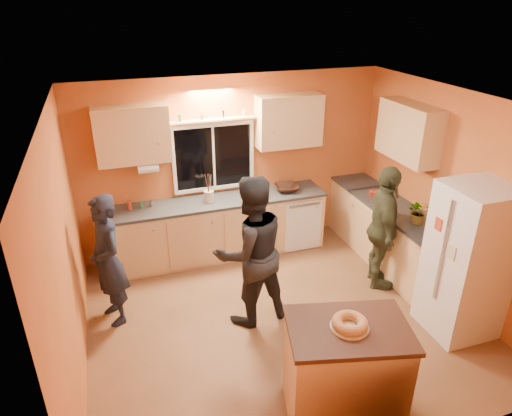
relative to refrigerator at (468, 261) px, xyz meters
name	(u,v)px	position (x,y,z in m)	size (l,w,h in m)	color
ground	(281,317)	(-1.89, 0.80, -0.90)	(4.50, 4.50, 0.00)	brown
room_shell	(281,182)	(-1.77, 1.21, 0.72)	(4.54, 4.04, 2.61)	orange
back_counter	(241,224)	(-1.88, 2.50, -0.45)	(4.23, 0.62, 0.90)	tan
right_counter	(398,241)	(0.06, 1.30, -0.45)	(0.62, 1.84, 0.90)	tan
refrigerator	(468,261)	(0.00, 0.00, 0.00)	(0.72, 0.70, 1.80)	silver
island	(344,371)	(-1.87, -0.68, -0.39)	(1.19, 0.95, 1.01)	tan
bundt_pastry	(350,323)	(-1.87, -0.68, 0.16)	(0.31, 0.31, 0.09)	tan
person_left	(108,261)	(-3.79, 1.44, -0.09)	(0.59, 0.39, 1.61)	black
person_center	(250,252)	(-2.23, 0.94, 0.02)	(0.89, 0.70, 1.84)	black
person_right	(383,229)	(-0.39, 1.06, -0.06)	(0.99, 0.41, 1.68)	#313421
mixing_bowl	(286,188)	(-1.15, 2.50, 0.04)	(0.37, 0.37, 0.09)	#331C11
utensil_crock	(209,196)	(-2.35, 2.47, 0.09)	(0.14, 0.14, 0.17)	beige
potted_plant	(419,212)	(0.04, 0.96, 0.17)	(0.30, 0.26, 0.33)	gray
red_box	(375,194)	(0.00, 1.91, 0.04)	(0.16, 0.12, 0.07)	#B4371B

